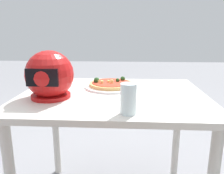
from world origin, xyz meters
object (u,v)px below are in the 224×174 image
(dining_table, at_px, (113,110))
(pizza, at_px, (111,84))
(drinking_glass, at_px, (128,99))
(motorcycle_helmet, at_px, (50,76))

(dining_table, relative_size, pizza, 3.79)
(dining_table, xyz_separation_m, drinking_glass, (-0.08, 0.31, 0.17))
(dining_table, distance_m, pizza, 0.19)
(pizza, xyz_separation_m, motorcycle_helmet, (0.30, 0.24, 0.09))
(dining_table, bearing_deg, drinking_glass, 104.74)
(dining_table, xyz_separation_m, motorcycle_helmet, (0.32, 0.10, 0.22))
(dining_table, distance_m, motorcycle_helmet, 0.40)
(dining_table, xyz_separation_m, pizza, (0.02, -0.14, 0.12))
(motorcycle_helmet, relative_size, drinking_glass, 1.88)
(dining_table, relative_size, motorcycle_helmet, 4.15)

